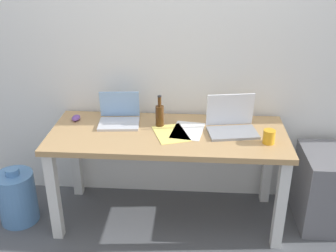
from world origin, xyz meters
name	(u,v)px	position (x,y,z in m)	size (l,w,h in m)	color
ground_plane	(168,216)	(0.00, 0.00, 0.00)	(8.00, 8.00, 0.00)	#515459
back_wall	(172,39)	(0.00, 0.40, 1.30)	(5.20, 0.08, 2.60)	white
desk	(168,145)	(0.00, 0.00, 0.63)	(1.67, 0.67, 0.73)	tan
laptop_left	(119,117)	(-0.37, 0.14, 0.78)	(0.31, 0.27, 0.22)	silver
laptop_right	(232,124)	(0.45, 0.05, 0.79)	(0.37, 0.29, 0.26)	gray
beer_bottle	(160,115)	(-0.07, 0.11, 0.82)	(0.06, 0.06, 0.23)	#47280F
computer_mouse	(76,118)	(-0.70, 0.17, 0.75)	(0.06, 0.10, 0.03)	#724799
coffee_mug	(269,137)	(0.68, -0.12, 0.78)	(0.08, 0.08, 0.10)	gold
paper_sheet_near_back	(188,131)	(0.14, 0.04, 0.73)	(0.21, 0.30, 0.00)	white
paper_sheet_center	(171,134)	(0.02, -0.02, 0.73)	(0.21, 0.30, 0.00)	#F4E06B
water_cooler_jug	(17,197)	(-1.13, -0.11, 0.20)	(0.29, 0.29, 0.45)	#598CC6
filing_cabinet	(327,188)	(1.18, 0.04, 0.29)	(0.40, 0.48, 0.57)	slate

